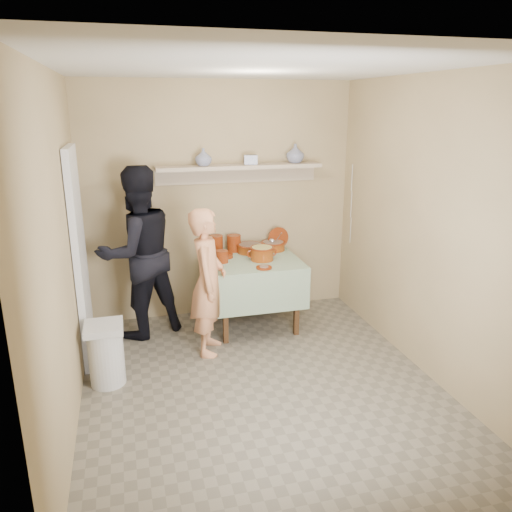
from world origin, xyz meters
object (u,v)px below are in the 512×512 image
object	(u,v)px
cazuela_rice	(262,252)
serving_table	(252,269)
trash_bin	(106,354)
person_cook	(208,282)
person_helper	(138,253)

from	to	relation	value
cazuela_rice	serving_table	bearing A→B (deg)	134.64
cazuela_rice	trash_bin	size ratio (longest dim) A/B	0.59
person_cook	trash_bin	bearing A→B (deg)	127.43
person_helper	serving_table	size ratio (longest dim) A/B	1.83
person_helper	cazuela_rice	xyz separation A→B (m)	(1.27, -0.16, -0.04)
person_helper	trash_bin	distance (m)	1.19
serving_table	trash_bin	xyz separation A→B (m)	(-1.53, -0.88, -0.36)
serving_table	cazuela_rice	xyz separation A→B (m)	(0.08, -0.08, 0.20)
serving_table	cazuela_rice	world-z (taller)	cazuela_rice
person_helper	serving_table	distance (m)	1.21
person_cook	serving_table	world-z (taller)	person_cook
serving_table	trash_bin	bearing A→B (deg)	-150.08
person_helper	cazuela_rice	size ratio (longest dim) A/B	5.38
person_helper	person_cook	bearing A→B (deg)	112.98
cazuela_rice	trash_bin	distance (m)	1.89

